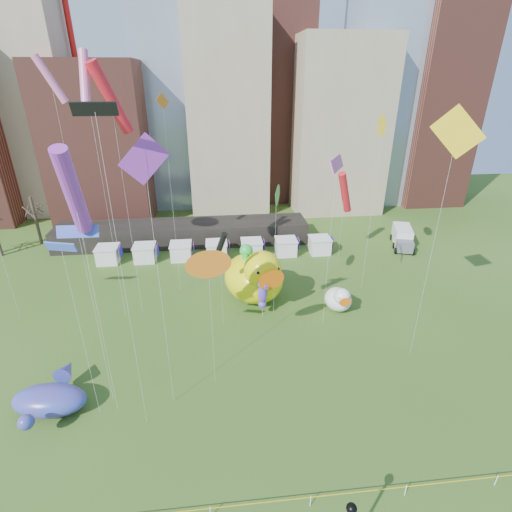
{
  "coord_description": "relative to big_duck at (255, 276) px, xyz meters",
  "views": [
    {
      "loc": [
        1.14,
        -14.22,
        23.67
      ],
      "look_at": [
        3.84,
        10.44,
        12.0
      ],
      "focal_mm": 27.0,
      "sensor_mm": 36.0,
      "label": 1
    }
  ],
  "objects": [
    {
      "name": "skyline",
      "position": [
        -2.99,
        37.22,
        18.26
      ],
      "size": [
        101.0,
        23.0,
        68.0
      ],
      "color": "brown",
      "rests_on": "ground"
    },
    {
      "name": "pavilion",
      "position": [
        -9.24,
        18.16,
        -1.58
      ],
      "size": [
        38.0,
        6.0,
        3.2
      ],
      "primitive_type": "cube",
      "color": "black",
      "rests_on": "ground"
    },
    {
      "name": "vendor_tents",
      "position": [
        -4.22,
        12.16,
        -2.07
      ],
      "size": [
        33.24,
        2.8,
        2.4
      ],
      "color": "white",
      "rests_on": "ground"
    },
    {
      "name": "caution_tape",
      "position": [
        -5.24,
        -23.84,
        -2.5
      ],
      "size": [
        50.0,
        0.06,
        0.9
      ],
      "color": "white",
      "rests_on": "ground"
    },
    {
      "name": "big_duck",
      "position": [
        0.0,
        0.0,
        0.0
      ],
      "size": [
        8.54,
        9.82,
        6.92
      ],
      "rotation": [
        0.0,
        0.0,
        0.3
      ],
      "color": "yellow",
      "rests_on": "ground"
    },
    {
      "name": "small_duck",
      "position": [
        8.91,
        -3.01,
        -1.76
      ],
      "size": [
        3.0,
        4.03,
        3.1
      ],
      "rotation": [
        0.0,
        0.0,
        0.02
      ],
      "color": "white",
      "rests_on": "ground"
    },
    {
      "name": "seahorse_green",
      "position": [
        -0.95,
        0.29,
        2.01
      ],
      "size": [
        1.76,
        2.04,
        7.0
      ],
      "rotation": [
        0.0,
        0.0,
        -0.23
      ],
      "color": "silver",
      "rests_on": "ground"
    },
    {
      "name": "seahorse_purple",
      "position": [
        0.39,
        -3.46,
        0.11
      ],
      "size": [
        1.52,
        1.76,
        4.84
      ],
      "rotation": [
        0.0,
        0.0,
        0.25
      ],
      "color": "silver",
      "rests_on": "ground"
    },
    {
      "name": "whale_inflatable",
      "position": [
        -17.45,
        -14.29,
        -2.03
      ],
      "size": [
        6.01,
        7.36,
        2.51
      ],
      "rotation": [
        0.0,
        0.0,
        -0.12
      ],
      "color": "#4F3187",
      "rests_on": "ground"
    },
    {
      "name": "box_truck",
      "position": [
        23.91,
        13.25,
        -1.73
      ],
      "size": [
        4.28,
        7.02,
        2.81
      ],
      "rotation": [
        0.0,
        0.0,
        -0.31
      ],
      "color": "silver",
      "rests_on": "ground"
    },
    {
      "name": "kite_1",
      "position": [
        -18.69,
        2.71,
        20.1
      ],
      "size": [
        2.57,
        1.04,
        25.43
      ],
      "color": "silver",
      "rests_on": "ground"
    },
    {
      "name": "kite_2",
      "position": [
        -10.02,
        -16.37,
        18.64
      ],
      "size": [
        2.32,
        0.37,
        22.49
      ],
      "color": "silver",
      "rests_on": "ground"
    },
    {
      "name": "kite_4",
      "position": [
        13.47,
        -10.97,
        16.56
      ],
      "size": [
        3.32,
        1.97,
        21.89
      ],
      "color": "silver",
      "rests_on": "ground"
    },
    {
      "name": "kite_5",
      "position": [
        -13.07,
        -13.71,
        11.23
      ],
      "size": [
        2.67,
        0.46,
        14.92
      ],
      "color": "silver",
      "rests_on": "ground"
    },
    {
      "name": "kite_6",
      "position": [
        -8.81,
        3.24,
        16.8
      ],
      "size": [
        1.14,
        1.11,
        22.17
      ],
      "color": "silver",
      "rests_on": "ground"
    },
    {
      "name": "kite_7",
      "position": [
        -12.4,
        -15.0,
        14.26
      ],
      "size": [
        1.41,
        3.54,
        20.38
      ],
      "color": "silver",
      "rests_on": "ground"
    },
    {
      "name": "kite_8",
      "position": [
        13.03,
        10.12,
        6.41
      ],
      "size": [
        3.25,
        3.14,
        12.57
      ],
      "color": "silver",
      "rests_on": "ground"
    },
    {
      "name": "kite_9",
      "position": [
        -14.36,
        -1.81,
        20.28
      ],
      "size": [
        0.83,
        2.65,
        25.72
      ],
      "color": "silver",
      "rests_on": "ground"
    },
    {
      "name": "kite_10",
      "position": [
        -3.88,
        -4.5,
        5.69
      ],
      "size": [
        1.78,
        1.85,
        10.57
      ],
      "color": "silver",
      "rests_on": "ground"
    },
    {
      "name": "kite_11",
      "position": [
        1.68,
        -2.96,
        10.18
      ],
      "size": [
        0.82,
        1.95,
        14.36
      ],
      "color": "silver",
      "rests_on": "ground"
    },
    {
      "name": "kite_12",
      "position": [
        13.17,
        1.24,
        15.83
      ],
      "size": [
        0.58,
        2.15,
        20.11
      ],
      "color": "silver",
      "rests_on": "ground"
    },
    {
      "name": "kite_13",
      "position": [
        -13.73,
        -15.15,
        10.74
      ],
      "size": [
        2.03,
        0.85,
        14.4
      ],
      "color": "silver",
      "rests_on": "ground"
    },
    {
      "name": "kite_14",
      "position": [
        -4.83,
        -12.86,
        8.12
      ],
      "size": [
        2.27,
        0.62,
        12.44
      ],
      "color": "silver",
      "rests_on": "ground"
    },
    {
      "name": "kite_15",
      "position": [
        -8.17,
        -14.49,
        15.67
      ],
      "size": [
        2.98,
        0.89,
        20.72
      ],
      "color": "silver",
      "rests_on": "ground"
    },
    {
      "name": "kite_16",
      "position": [
        -12.68,
        -1.09,
        18.69
      ],
      "size": [
        3.3,
        3.33,
        24.97
      ],
      "color": "silver",
      "rests_on": "ground"
    },
    {
      "name": "kite_17",
      "position": [
        6.45,
        -5.65,
        13.52
      ],
      "size": [
        2.24,
        3.42,
        17.32
      ],
      "color": "silver",
      "rests_on": "ground"
    }
  ]
}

